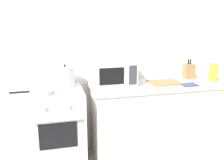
{
  "coord_description": "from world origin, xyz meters",
  "views": [
    {
      "loc": [
        -0.4,
        -2.22,
        1.74
      ],
      "look_at": [
        0.29,
        0.6,
        1.0
      ],
      "focal_mm": 41.85,
      "sensor_mm": 36.0,
      "label": 1
    }
  ],
  "objects": [
    {
      "name": "oven_mitt",
      "position": [
        1.19,
        0.44,
        0.93
      ],
      "size": [
        0.18,
        0.14,
        0.02
      ],
      "primitive_type": "cube",
      "color": "#33477A",
      "rests_on": "countertop_right"
    },
    {
      "name": "cutting_board",
      "position": [
        0.95,
        0.6,
        0.93
      ],
      "size": [
        0.36,
        0.26,
        0.02
      ],
      "primitive_type": "cube",
      "color": "#997047",
      "rests_on": "countertop_right"
    },
    {
      "name": "pasta_box",
      "position": [
        1.59,
        0.57,
        1.03
      ],
      "size": [
        0.08,
        0.08,
        0.22
      ],
      "primitive_type": "cube",
      "color": "gold",
      "rests_on": "countertop_right"
    },
    {
      "name": "knife_block",
      "position": [
        1.35,
        0.74,
        1.02
      ],
      "size": [
        0.13,
        0.1,
        0.25
      ],
      "color": "#997047",
      "rests_on": "countertop_right"
    },
    {
      "name": "stove",
      "position": [
        -0.35,
        0.6,
        0.46
      ],
      "size": [
        0.6,
        0.64,
        0.92
      ],
      "color": "silver",
      "rests_on": "ground_plane"
    },
    {
      "name": "countertop_right",
      "position": [
        0.9,
        0.62,
        0.9
      ],
      "size": [
        1.7,
        0.6,
        0.04
      ],
      "primitive_type": "cube",
      "color": "beige",
      "rests_on": "lower_cabinet_right"
    },
    {
      "name": "frying_pan",
      "position": [
        -0.49,
        0.5,
        0.95
      ],
      "size": [
        0.45,
        0.25,
        0.05
      ],
      "color": "silver",
      "rests_on": "stove"
    },
    {
      "name": "lower_cabinet_right",
      "position": [
        0.9,
        0.62,
        0.44
      ],
      "size": [
        1.64,
        0.56,
        0.88
      ],
      "primitive_type": "cube",
      "color": "white",
      "rests_on": "ground_plane"
    },
    {
      "name": "microwave",
      "position": [
        0.33,
        0.68,
        1.07
      ],
      "size": [
        0.5,
        0.37,
        0.3
      ],
      "color": "white",
      "rests_on": "countertop_right"
    },
    {
      "name": "stock_pot",
      "position": [
        -0.23,
        0.69,
        1.04
      ],
      "size": [
        0.3,
        0.21,
        0.27
      ],
      "color": "silver",
      "rests_on": "stove"
    },
    {
      "name": "back_wall",
      "position": [
        0.3,
        0.97,
        1.25
      ],
      "size": [
        4.4,
        0.1,
        2.5
      ],
      "primitive_type": "cube",
      "color": "silver",
      "rests_on": "ground_plane"
    }
  ]
}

